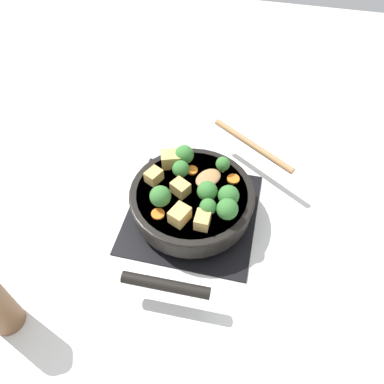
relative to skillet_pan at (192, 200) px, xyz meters
The scene contains 20 objects.
ground_plane 0.06m from the skillet_pan, behind, with size 2.40×2.40×0.00m, color silver.
front_burner_grate 0.05m from the skillet_pan, behind, with size 0.31×0.31×0.03m.
skillet_pan is the anchor object (origin of this frame).
wooden_spoon 0.15m from the skillet_pan, 147.17° to the left, with size 0.25×0.23×0.02m.
tofu_cube_center_large 0.09m from the skillet_pan, ahead, with size 0.04×0.03×0.03m, color tan.
tofu_cube_near_handle 0.11m from the skillet_pan, 137.64° to the right, with size 0.05×0.04×0.04m, color tan.
tofu_cube_east_chunk 0.10m from the skillet_pan, 100.67° to the right, with size 0.04×0.03×0.03m, color tan.
tofu_cube_west_chunk 0.10m from the skillet_pan, 27.54° to the left, with size 0.04×0.03×0.03m, color tan.
tofu_cube_back_piece 0.05m from the skillet_pan, 81.19° to the right, with size 0.04×0.03×0.03m, color tan.
broccoli_floret_near_spoon 0.07m from the skillet_pan, 74.43° to the left, with size 0.05×0.05×0.05m.
broccoli_floret_center_top 0.08m from the skillet_pan, 139.88° to the right, with size 0.04×0.04×0.05m.
broccoli_floret_east_rim 0.09m from the skillet_pan, 50.84° to the right, with size 0.05×0.05×0.05m.
broccoli_floret_west_rim 0.09m from the skillet_pan, 43.39° to the left, with size 0.04×0.04×0.04m.
broccoli_floret_north_edge 0.11m from the skillet_pan, 156.39° to the right, with size 0.05×0.05×0.05m.
broccoli_floret_south_cluster 0.11m from the skillet_pan, 145.81° to the left, with size 0.03×0.03×0.04m.
broccoli_floret_mid_floret 0.11m from the skillet_pan, 60.81° to the left, with size 0.05×0.05×0.05m.
broccoli_floret_small_inner 0.10m from the skillet_pan, 81.30° to the left, with size 0.05×0.05×0.05m.
carrot_slice_orange_thin 0.10m from the skillet_pan, 37.52° to the right, with size 0.03×0.03×0.01m, color orange.
carrot_slice_near_center 0.07m from the skillet_pan, 167.16° to the right, with size 0.03×0.03×0.01m, color orange.
carrot_slice_edge_slice 0.11m from the skillet_pan, 125.34° to the left, with size 0.03×0.03×0.01m, color orange.
Camera 1 is at (0.53, 0.12, 0.75)m, focal length 35.00 mm.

